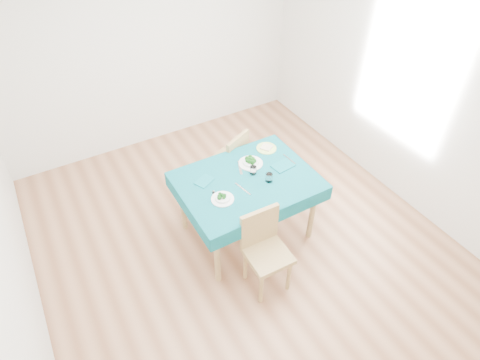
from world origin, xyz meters
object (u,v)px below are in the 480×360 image
table (247,207)px  bowl_far (251,161)px  chair_far (226,160)px  bowl_near (222,197)px  chair_near (268,252)px  side_plate (266,148)px

table → bowl_far: bearing=50.6°
table → bowl_far: bowl_far is taller
chair_far → bowl_near: (-0.49, -0.83, 0.33)m
chair_near → chair_far: chair_near is taller
chair_near → side_plate: chair_near is taller
table → chair_near: 0.69m
table → side_plate: bearing=36.8°
table → bowl_near: bowl_near is taller
side_plate → chair_near: bearing=-121.5°
table → bowl_near: size_ratio=6.18×
bowl_near → side_plate: size_ratio=1.00×
bowl_far → side_plate: size_ratio=1.17×
chair_far → chair_near: bearing=52.3°
chair_far → bowl_near: 1.02m
bowl_near → bowl_far: size_ratio=0.86×
table → bowl_near: bearing=-159.6°
table → bowl_near: 0.55m
table → chair_far: size_ratio=1.42×
table → bowl_far: 0.49m
bowl_near → bowl_far: bowl_far is taller
table → chair_near: bearing=-104.5°
side_plate → table: bearing=-143.2°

